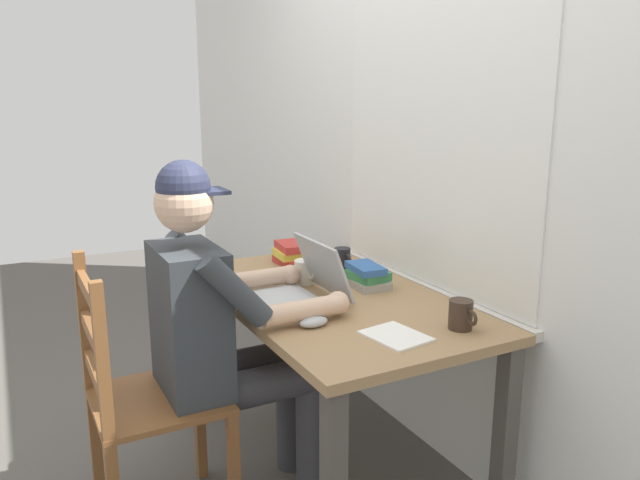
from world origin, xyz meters
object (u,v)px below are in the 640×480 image
object	(u,v)px
laptop	(301,287)
computer_mouse	(313,322)
desk	(330,318)
wooden_chair	(142,400)
book_stack_side	(292,253)
coffee_mug_dark	(461,315)
coffee_mug_spare	(342,258)
coffee_mug_white	(305,272)
seated_person	(221,323)
book_stack_main	(368,276)

from	to	relation	value
laptop	computer_mouse	distance (m)	0.27
desk	wooden_chair	world-z (taller)	wooden_chair
desk	book_stack_side	world-z (taller)	book_stack_side
desk	book_stack_side	size ratio (longest dim) A/B	7.09
coffee_mug_dark	coffee_mug_spare	distance (m)	0.80
wooden_chair	computer_mouse	size ratio (longest dim) A/B	9.53
computer_mouse	coffee_mug_white	world-z (taller)	coffee_mug_white
seated_person	coffee_mug_white	xyz separation A→B (m)	(-0.21, 0.43, 0.07)
laptop	coffee_mug_white	size ratio (longest dim) A/B	2.67
coffee_mug_white	coffee_mug_dark	xyz separation A→B (m)	(0.69, 0.22, 0.00)
wooden_chair	coffee_mug_spare	xyz separation A→B (m)	(-0.33, 0.95, 0.29)
laptop	book_stack_side	xyz separation A→B (m)	(-0.48, 0.19, -0.00)
seated_person	coffee_mug_dark	bearing A→B (deg)	53.84
seated_person	coffee_mug_spare	bearing A→B (deg)	116.11
wooden_chair	coffee_mug_dark	world-z (taller)	wooden_chair
coffee_mug_spare	book_stack_main	size ratio (longest dim) A/B	0.60
coffee_mug_white	computer_mouse	bearing A→B (deg)	-23.33
laptop	coffee_mug_spare	bearing A→B (deg)	131.25
laptop	coffee_mug_white	bearing A→B (deg)	149.36
seated_person	coffee_mug_white	bearing A→B (deg)	116.14
coffee_mug_spare	computer_mouse	bearing A→B (deg)	-37.51
coffee_mug_white	coffee_mug_dark	world-z (taller)	coffee_mug_dark
coffee_mug_dark	desk	bearing A→B (deg)	-158.61
coffee_mug_dark	book_stack_side	world-z (taller)	book_stack_side
seated_person	coffee_mug_spare	world-z (taller)	seated_person
coffee_mug_dark	book_stack_side	size ratio (longest dim) A/B	0.62
desk	book_stack_main	size ratio (longest dim) A/B	7.18
coffee_mug_white	seated_person	bearing A→B (deg)	-63.86
wooden_chair	book_stack_main	size ratio (longest dim) A/B	5.13
coffee_mug_white	coffee_mug_spare	size ratio (longest dim) A/B	1.11
coffee_mug_spare	seated_person	bearing A→B (deg)	-63.89
desk	coffee_mug_white	xyz separation A→B (m)	(-0.17, -0.02, 0.14)
book_stack_main	seated_person	bearing A→B (deg)	-85.46
computer_mouse	desk	bearing A→B (deg)	142.06
desk	book_stack_main	world-z (taller)	book_stack_main
computer_mouse	coffee_mug_white	bearing A→B (deg)	156.67
seated_person	computer_mouse	world-z (taller)	seated_person
desk	book_stack_side	xyz separation A→B (m)	(-0.46, 0.06, 0.15)
coffee_mug_white	coffee_mug_spare	xyz separation A→B (m)	(-0.12, 0.24, -0.00)
book_stack_side	coffee_mug_white	bearing A→B (deg)	-14.93
book_stack_main	laptop	bearing A→B (deg)	-84.03
seated_person	book_stack_main	bearing A→B (deg)	94.54
computer_mouse	coffee_mug_dark	xyz separation A→B (m)	(0.24, 0.41, 0.03)
coffee_mug_dark	book_stack_main	world-z (taller)	coffee_mug_dark
laptop	coffee_mug_dark	world-z (taller)	laptop
computer_mouse	book_stack_main	bearing A→B (deg)	126.38
wooden_chair	coffee_mug_white	bearing A→B (deg)	106.53
computer_mouse	book_stack_side	xyz separation A→B (m)	(-0.73, 0.27, 0.03)
wooden_chair	laptop	distance (m)	0.67
laptop	computer_mouse	size ratio (longest dim) A/B	3.30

